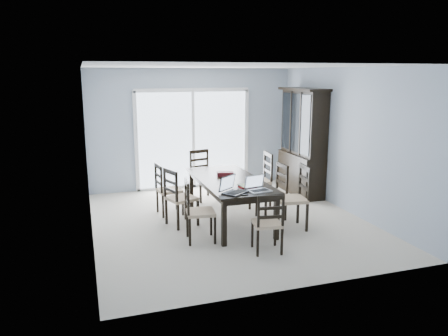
{
  "coord_description": "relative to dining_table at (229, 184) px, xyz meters",
  "views": [
    {
      "loc": [
        -2.29,
        -6.74,
        2.5
      ],
      "look_at": [
        -0.09,
        0.0,
        0.95
      ],
      "focal_mm": 35.0,
      "sensor_mm": 36.0,
      "label": 1
    }
  ],
  "objects": [
    {
      "name": "floor",
      "position": [
        0.0,
        0.0,
        -0.67
      ],
      "size": [
        5.0,
        5.0,
        0.0
      ],
      "primitive_type": "plane",
      "color": "beige",
      "rests_on": "ground"
    },
    {
      "name": "ceiling",
      "position": [
        0.0,
        0.0,
        1.93
      ],
      "size": [
        5.0,
        5.0,
        0.0
      ],
      "primitive_type": "plane",
      "rotation": [
        3.14,
        0.0,
        0.0
      ],
      "color": "white",
      "rests_on": "back_wall"
    },
    {
      "name": "back_wall",
      "position": [
        0.0,
        2.5,
        0.63
      ],
      "size": [
        4.5,
        0.02,
        2.6
      ],
      "primitive_type": "cube",
      "color": "#9EABBC",
      "rests_on": "floor"
    },
    {
      "name": "wall_left",
      "position": [
        -2.25,
        0.0,
        0.63
      ],
      "size": [
        0.02,
        5.0,
        2.6
      ],
      "primitive_type": "cube",
      "color": "#9EABBC",
      "rests_on": "floor"
    },
    {
      "name": "wall_right",
      "position": [
        2.25,
        0.0,
        0.63
      ],
      "size": [
        0.02,
        5.0,
        2.6
      ],
      "primitive_type": "cube",
      "color": "#9EABBC",
      "rests_on": "floor"
    },
    {
      "name": "balcony",
      "position": [
        0.0,
        3.5,
        -0.72
      ],
      "size": [
        4.5,
        2.0,
        0.1
      ],
      "primitive_type": "cube",
      "color": "gray",
      "rests_on": "ground"
    },
    {
      "name": "railing",
      "position": [
        0.0,
        4.5,
        -0.12
      ],
      "size": [
        4.5,
        0.06,
        1.1
      ],
      "primitive_type": "cube",
      "color": "#99999E",
      "rests_on": "balcony"
    },
    {
      "name": "dining_table",
      "position": [
        0.0,
        0.0,
        0.0
      ],
      "size": [
        1.0,
        2.2,
        0.75
      ],
      "color": "black",
      "rests_on": "floor"
    },
    {
      "name": "china_hutch",
      "position": [
        2.02,
        1.25,
        0.4
      ],
      "size": [
        0.5,
        1.38,
        2.2
      ],
      "color": "black",
      "rests_on": "floor"
    },
    {
      "name": "sliding_door",
      "position": [
        0.0,
        2.48,
        0.41
      ],
      "size": [
        2.52,
        0.05,
        2.18
      ],
      "color": "silver",
      "rests_on": "floor"
    },
    {
      "name": "chair_left_near",
      "position": [
        -0.78,
        -0.67,
        -0.09
      ],
      "size": [
        0.48,
        0.46,
        1.1
      ],
      "rotation": [
        0.0,
        0.0,
        -1.7
      ],
      "color": "black",
      "rests_on": "floor"
    },
    {
      "name": "chair_left_mid",
      "position": [
        -0.89,
        0.06,
        -0.08
      ],
      "size": [
        0.55,
        0.54,
        1.13
      ],
      "rotation": [
        0.0,
        0.0,
        -1.24
      ],
      "color": "black",
      "rests_on": "floor"
    },
    {
      "name": "chair_left_far",
      "position": [
        -0.97,
        0.74,
        -0.11
      ],
      "size": [
        0.45,
        0.44,
        1.07
      ],
      "rotation": [
        0.0,
        0.0,
        -1.47
      ],
      "color": "black",
      "rests_on": "floor"
    },
    {
      "name": "chair_right_near",
      "position": [
        0.95,
        -0.62,
        -0.04
      ],
      "size": [
        0.52,
        0.5,
        1.21
      ],
      "rotation": [
        0.0,
        0.0,
        1.45
      ],
      "color": "black",
      "rests_on": "floor"
    },
    {
      "name": "chair_right_mid",
      "position": [
        0.84,
        -0.05,
        -0.08
      ],
      "size": [
        0.44,
        0.43,
        1.11
      ],
      "rotation": [
        0.0,
        0.0,
        1.6
      ],
      "color": "black",
      "rests_on": "floor"
    },
    {
      "name": "chair_right_far",
      "position": [
        0.9,
        0.72,
        -0.05
      ],
      "size": [
        0.49,
        0.48,
        1.19
      ],
      "rotation": [
        0.0,
        0.0,
        1.5
      ],
      "color": "black",
      "rests_on": "floor"
    },
    {
      "name": "chair_end_near",
      "position": [
        0.09,
        -1.45,
        -0.14
      ],
      "size": [
        0.44,
        0.45,
        1.01
      ],
      "rotation": [
        0.0,
        0.0,
        -0.16
      ],
      "color": "black",
      "rests_on": "floor"
    },
    {
      "name": "chair_end_far",
      "position": [
        -0.06,
        1.54,
        -0.07
      ],
      "size": [
        0.52,
        0.53,
        1.14
      ],
      "rotation": [
        0.0,
        0.0,
        3.38
      ],
      "color": "black",
      "rests_on": "floor"
    },
    {
      "name": "laptop_dark",
      "position": [
        -0.19,
        -0.85,
        0.14
      ],
      "size": [
        0.45,
        0.43,
        0.26
      ],
      "rotation": [
        0.0,
        0.0,
        0.63
      ],
      "color": "black",
      "rests_on": "dining_table"
    },
    {
      "name": "laptop_silver",
      "position": [
        0.18,
        -0.87,
        0.13
      ],
      "size": [
        0.37,
        0.29,
        0.23
      ],
      "rotation": [
        0.0,
        0.0,
        0.18
      ],
      "color": "silver",
      "rests_on": "dining_table"
    },
    {
      "name": "book_stack",
      "position": [
        0.1,
        -0.6,
        0.1
      ],
      "size": [
        0.3,
        0.25,
        0.05
      ],
      "rotation": [
        0.0,
        0.0,
        0.01
      ],
      "color": "maroon",
      "rests_on": "dining_table"
    },
    {
      "name": "cell_phone",
      "position": [
        -0.11,
        -1.0,
        0.08
      ],
      "size": [
        0.11,
        0.06,
        0.01
      ],
      "primitive_type": "cube",
      "rotation": [
        0.0,
        0.0,
        0.08
      ],
      "color": "black",
      "rests_on": "dining_table"
    },
    {
      "name": "game_box",
      "position": [
        0.01,
        0.25,
        0.11
      ],
      "size": [
        0.3,
        0.19,
        0.07
      ],
      "primitive_type": "cube",
      "rotation": [
        0.0,
        0.0,
        -0.19
      ],
      "color": "#460E15",
      "rests_on": "dining_table"
    },
    {
      "name": "hot_tub",
      "position": [
        -0.26,
        3.57,
        -0.22
      ],
      "size": [
        2.09,
        1.95,
        0.91
      ],
      "rotation": [
        0.0,
        0.0,
        0.25
      ],
      "color": "brown",
      "rests_on": "balcony"
    }
  ]
}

